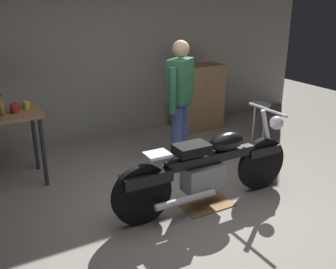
{
  "coord_description": "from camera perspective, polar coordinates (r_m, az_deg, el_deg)",
  "views": [
    {
      "loc": [
        -2.02,
        -3.0,
        2.19
      ],
      "look_at": [
        0.06,
        0.7,
        0.65
      ],
      "focal_mm": 41.15,
      "sensor_mm": 36.0,
      "label": 1
    }
  ],
  "objects": [
    {
      "name": "person_standing",
      "position": [
        5.0,
        1.81,
        5.32
      ],
      "size": [
        0.48,
        0.4,
        1.67
      ],
      "rotation": [
        0.0,
        0.0,
        3.76
      ],
      "color": "#4A5A9B",
      "rests_on": "ground_plane"
    },
    {
      "name": "ground_plane",
      "position": [
        4.23,
        4.06,
        -11.31
      ],
      "size": [
        12.0,
        12.0,
        0.0
      ],
      "primitive_type": "plane",
      "color": "gray"
    },
    {
      "name": "motorcycle",
      "position": [
        4.17,
        6.02,
        -4.81
      ],
      "size": [
        2.19,
        0.6,
        1.0
      ],
      "rotation": [
        0.0,
        0.0,
        -0.01
      ],
      "color": "black",
      "rests_on": "ground_plane"
    },
    {
      "name": "bottle",
      "position": [
        4.74,
        -23.41,
        3.71
      ],
      "size": [
        0.06,
        0.06,
        0.24
      ],
      "color": "olive",
      "rests_on": "workbench"
    },
    {
      "name": "shop_stool",
      "position": [
        6.05,
        13.41,
        3.18
      ],
      "size": [
        0.32,
        0.32,
        0.64
      ],
      "color": "#B2B2B7",
      "rests_on": "ground_plane"
    },
    {
      "name": "mug_orange_travel",
      "position": [
        4.92,
        -23.49,
        3.61
      ],
      "size": [
        0.1,
        0.07,
        0.09
      ],
      "color": "orange",
      "rests_on": "workbench"
    },
    {
      "name": "wooden_dresser",
      "position": [
        6.59,
        4.53,
        5.51
      ],
      "size": [
        0.8,
        0.47,
        1.1
      ],
      "color": "#99724C",
      "rests_on": "ground_plane"
    },
    {
      "name": "mug_yellow_tall",
      "position": [
        4.93,
        -20.25,
        4.11
      ],
      "size": [
        0.11,
        0.07,
        0.09
      ],
      "color": "yellow",
      "rests_on": "workbench"
    },
    {
      "name": "back_wall",
      "position": [
        6.17,
        -10.36,
        13.71
      ],
      "size": [
        8.0,
        0.12,
        3.1
      ],
      "primitive_type": "cube",
      "color": "gray",
      "rests_on": "ground_plane"
    },
    {
      "name": "mug_red_diner",
      "position": [
        4.81,
        -21.8,
        3.65
      ],
      "size": [
        0.12,
        0.09,
        0.11
      ],
      "color": "red",
      "rests_on": "workbench"
    },
    {
      "name": "drip_tray",
      "position": [
        4.37,
        5.55,
        -10.14
      ],
      "size": [
        0.56,
        0.4,
        0.01
      ],
      "primitive_type": "cube",
      "color": "olive",
      "rests_on": "ground_plane"
    }
  ]
}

